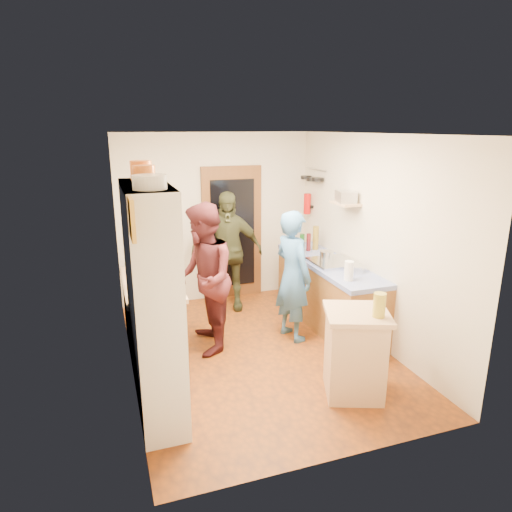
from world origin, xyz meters
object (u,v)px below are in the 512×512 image
person_back (228,251)px  island_base (355,355)px  person_hob (296,276)px  hutch_body (153,304)px  right_counter_base (328,295)px  person_left (206,278)px

person_back → island_base: bearing=-64.4°
person_back → person_hob: bearing=-53.5°
hutch_body → person_back: bearing=59.7°
hutch_body → person_back: 2.67m
right_counter_base → person_hob: (-0.61, -0.26, 0.42)m
right_counter_base → island_base: 1.76m
right_counter_base → person_left: size_ratio=1.20×
right_counter_base → hutch_body: bearing=-152.5°
hutch_body → person_hob: size_ratio=1.30×
person_left → person_back: bearing=160.2°
hutch_body → island_base: size_ratio=2.56×
right_counter_base → person_back: size_ratio=1.23×
right_counter_base → person_back: person_back is taller
island_base → hutch_body: bearing=169.4°
right_counter_base → person_back: 1.60m
person_left → person_back: size_ratio=1.03×
island_base → person_back: person_back is taller
hutch_body → person_hob: bearing=28.8°
right_counter_base → person_left: person_left is taller
island_base → person_hob: (-0.04, 1.40, 0.41)m
right_counter_base → island_base: island_base is taller
person_hob → person_left: person_left is taller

